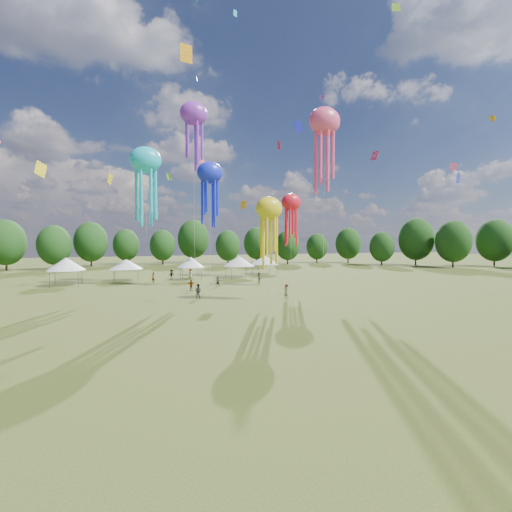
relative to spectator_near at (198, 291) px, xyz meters
name	(u,v)px	position (x,y,z in m)	size (l,w,h in m)	color
ground	(446,418)	(4.74, -32.53, -0.89)	(300.00, 300.00, 0.00)	#384416
spectator_near	(198,291)	(0.00, 0.00, 0.00)	(0.87, 0.68, 1.79)	gray
spectators_far	(205,278)	(3.60, 14.47, -0.06)	(17.45, 26.47, 1.79)	gray
festival_tents	(183,262)	(0.85, 21.72, 2.24)	(41.64, 13.21, 4.46)	#47474C
show_kites	(253,157)	(11.24, 12.31, 20.01)	(36.62, 21.96, 31.34)	#1927E3
small_kites	(236,99)	(7.55, 9.15, 27.71)	(72.78, 56.49, 40.30)	#1927E3
treeline	(178,243)	(0.87, 29.99, 5.65)	(201.57, 95.24, 13.43)	#38281C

